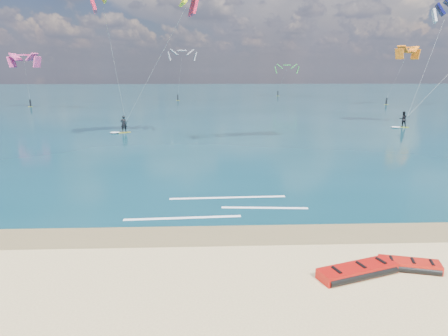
# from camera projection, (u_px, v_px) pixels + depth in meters

# --- Properties ---
(ground) EXTENTS (320.00, 320.00, 0.00)m
(ground) POSITION_uv_depth(u_px,v_px,m) (209.00, 124.00, 53.33)
(ground) COLOR tan
(ground) RESTS_ON ground
(wet_sand_strip) EXTENTS (320.00, 2.40, 0.01)m
(wet_sand_strip) POSITION_uv_depth(u_px,v_px,m) (211.00, 235.00, 17.42)
(wet_sand_strip) COLOR brown
(wet_sand_strip) RESTS_ON ground
(sea) EXTENTS (320.00, 200.00, 0.04)m
(sea) POSITION_uv_depth(u_px,v_px,m) (208.00, 95.00, 115.44)
(sea) COLOR #0A323C
(sea) RESTS_ON ground
(packed_kite_left) EXTENTS (3.34, 2.11, 0.42)m
(packed_kite_left) POSITION_uv_depth(u_px,v_px,m) (357.00, 275.00, 13.97)
(packed_kite_left) COLOR #AD0E09
(packed_kite_left) RESTS_ON ground
(packed_kite_mid) EXTENTS (2.46, 1.59, 0.38)m
(packed_kite_mid) POSITION_uv_depth(u_px,v_px,m) (409.00, 269.00, 14.42)
(packed_kite_mid) COLOR red
(packed_kite_mid) RESTS_ON ground
(kitesurfer_main) EXTENTS (12.56, 10.47, 16.66)m
(kitesurfer_main) POSITION_uv_depth(u_px,v_px,m) (133.00, 55.00, 39.96)
(kitesurfer_main) COLOR yellow
(kitesurfer_main) RESTS_ON sea
(kitesurfer_far) EXTENTS (12.96, 5.68, 16.55)m
(kitesurfer_far) POSITION_uv_depth(u_px,v_px,m) (442.00, 53.00, 46.85)
(kitesurfer_far) COLOR #BAE021
(kitesurfer_far) RESTS_ON sea
(shoreline_foam) EXTENTS (9.25, 3.61, 0.01)m
(shoreline_foam) POSITION_uv_depth(u_px,v_px,m) (223.00, 207.00, 20.89)
(shoreline_foam) COLOR white
(shoreline_foam) RESTS_ON ground
(distant_kites) EXTENTS (78.38, 34.94, 11.33)m
(distant_kites) POSITION_uv_depth(u_px,v_px,m) (233.00, 79.00, 86.49)
(distant_kites) COLOR gray
(distant_kites) RESTS_ON ground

